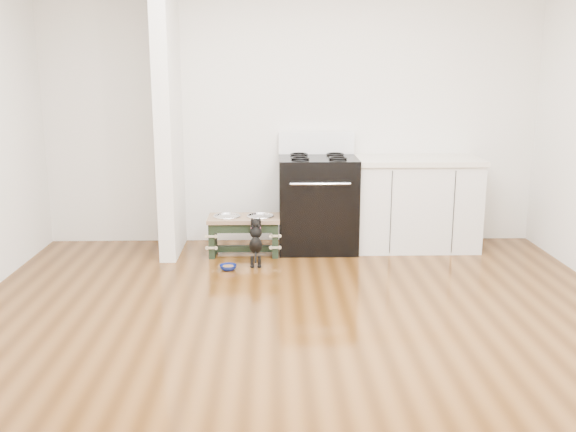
# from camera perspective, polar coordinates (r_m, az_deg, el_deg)

# --- Properties ---
(ground) EXTENTS (5.00, 5.00, 0.00)m
(ground) POSITION_cam_1_polar(r_m,az_deg,el_deg) (4.41, 1.26, -10.59)
(ground) COLOR #40230B
(ground) RESTS_ON ground
(room_shell) EXTENTS (5.00, 5.00, 5.00)m
(room_shell) POSITION_cam_1_polar(r_m,az_deg,el_deg) (4.05, 1.38, 10.93)
(room_shell) COLOR silver
(room_shell) RESTS_ON ground
(partition_wall) EXTENTS (0.15, 0.80, 2.70)m
(partition_wall) POSITION_cam_1_polar(r_m,az_deg,el_deg) (6.23, -10.58, 8.95)
(partition_wall) COLOR silver
(partition_wall) RESTS_ON ground
(oven_range) EXTENTS (0.76, 0.69, 1.14)m
(oven_range) POSITION_cam_1_polar(r_m,az_deg,el_deg) (6.35, 2.64, 1.28)
(oven_range) COLOR black
(oven_range) RESTS_ON ground
(cabinet_run) EXTENTS (1.24, 0.64, 0.91)m
(cabinet_run) POSITION_cam_1_polar(r_m,az_deg,el_deg) (6.51, 11.26, 1.11)
(cabinet_run) COLOR silver
(cabinet_run) RESTS_ON ground
(dog_feeder) EXTENTS (0.69, 0.37, 0.39)m
(dog_feeder) POSITION_cam_1_polar(r_m,az_deg,el_deg) (6.19, -3.94, -1.04)
(dog_feeder) COLOR black
(dog_feeder) RESTS_ON ground
(puppy) EXTENTS (0.12, 0.35, 0.42)m
(puppy) POSITION_cam_1_polar(r_m,az_deg,el_deg) (5.89, -2.88, -2.15)
(puppy) COLOR black
(puppy) RESTS_ON ground
(floor_bowl) EXTENTS (0.19, 0.19, 0.05)m
(floor_bowl) POSITION_cam_1_polar(r_m,az_deg,el_deg) (5.79, -5.34, -4.57)
(floor_bowl) COLOR navy
(floor_bowl) RESTS_ON ground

